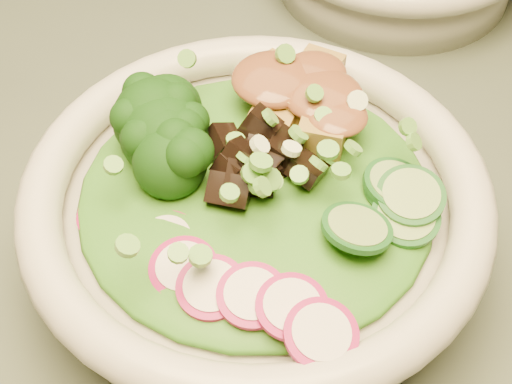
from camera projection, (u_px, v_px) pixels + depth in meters
The scene contains 10 objects.
dining_table at pixel (452, 329), 0.55m from camera, with size 1.20×0.80×0.75m.
salad_bowl at pixel (256, 214), 0.43m from camera, with size 0.27×0.27×0.07m.
lettuce_bed at pixel (256, 191), 0.41m from camera, with size 0.21×0.21×0.02m, color #185812.
broccoli_florets at pixel (151, 148), 0.41m from camera, with size 0.08×0.07×0.04m, color black, non-canonical shape.
radish_slices at pixel (219, 281), 0.37m from camera, with size 0.11×0.04×0.02m, color #960B4B, non-canonical shape.
cucumber_slices at pixel (370, 208), 0.39m from camera, with size 0.07×0.07×0.04m, color #82A65C, non-canonical shape.
mushroom_heap at pixel (263, 159), 0.41m from camera, with size 0.07×0.07×0.04m, color black, non-canonical shape.
tofu_cubes at pixel (292, 104), 0.44m from camera, with size 0.09×0.06×0.04m, color olive, non-canonical shape.
peanut_sauce at pixel (293, 88), 0.43m from camera, with size 0.07×0.06×0.02m, color brown.
scallion_garnish at pixel (256, 162), 0.39m from camera, with size 0.20×0.20×0.02m, color #5EA43A, non-canonical shape.
Camera 1 is at (0.05, -0.31, 1.12)m, focal length 50.00 mm.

